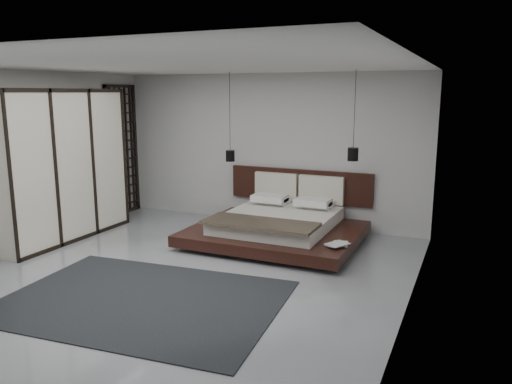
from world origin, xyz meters
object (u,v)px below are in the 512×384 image
at_px(bed, 279,224).
at_px(pendant_right, 353,154).
at_px(wardrobe, 62,165).
at_px(pendant_left, 230,155).
at_px(lattice_screen, 123,150).
at_px(rug, 142,300).

bearing_deg(bed, pendant_right, 20.68).
relative_size(bed, wardrobe, 1.06).
relative_size(bed, pendant_left, 1.73).
bearing_deg(pendant_left, lattice_screen, 177.26).
relative_size(pendant_right, rug, 0.44).
bearing_deg(pendant_left, bed, -20.68).
bearing_deg(rug, wardrobe, 149.66).
bearing_deg(lattice_screen, pendant_right, -1.45).
bearing_deg(lattice_screen, wardrobe, -82.40).
distance_m(bed, pendant_left, 1.59).
distance_m(wardrobe, rug, 3.45).
bearing_deg(rug, lattice_screen, 130.76).
bearing_deg(pendant_right, lattice_screen, 178.55).
height_order(bed, pendant_left, pendant_left).
bearing_deg(pendant_right, bed, -159.32).
relative_size(wardrobe, rug, 0.78).
bearing_deg(pendant_right, wardrobe, -158.46).
xyz_separation_m(lattice_screen, pendant_left, (2.50, -0.12, 0.04)).
xyz_separation_m(lattice_screen, rug, (3.02, -3.51, -1.29)).
height_order(pendant_right, rug, pendant_right).
distance_m(pendant_left, rug, 3.68).
relative_size(lattice_screen, pendant_left, 1.66).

